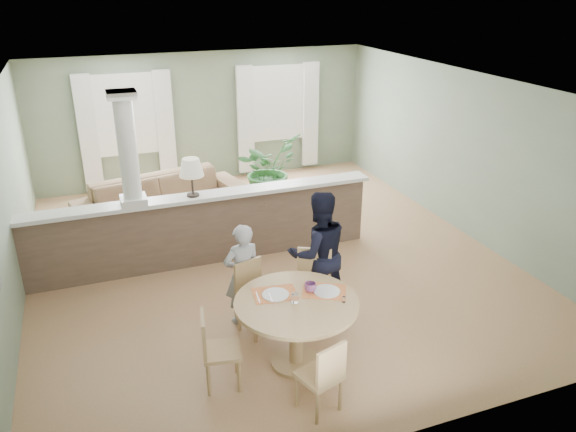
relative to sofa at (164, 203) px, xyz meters
name	(u,v)px	position (x,y,z in m)	size (l,w,h in m)	color
ground	(266,257)	(1.28, -1.77, -0.43)	(8.00, 8.00, 0.00)	tan
room_shell	(250,136)	(1.25, -1.15, 1.38)	(7.02, 8.02, 2.71)	gray
pony_wall	(199,220)	(0.30, -1.57, 0.28)	(5.32, 0.38, 2.70)	#765A4C
sofa	(164,203)	(0.00, 0.00, 0.00)	(2.95, 1.15, 0.86)	#8D6E4D
houseplant	(268,169)	(2.08, 0.49, 0.23)	(1.20, 1.04, 1.33)	#285F26
dining_table	(297,314)	(0.77, -4.39, 0.23)	(1.37, 1.37, 0.93)	tan
chair_far_boy	(254,294)	(0.53, -3.56, 0.07)	(0.52, 0.52, 0.91)	tan
chair_far_man	(314,285)	(1.27, -3.68, 0.12)	(0.60, 0.60, 0.99)	tan
chair_near	(324,374)	(0.73, -5.21, 0.04)	(0.48, 0.48, 0.85)	tan
chair_side	(215,347)	(-0.17, -4.42, 0.05)	(0.46, 0.46, 0.88)	tan
child_person	(242,274)	(0.46, -3.34, 0.24)	(0.49, 0.32, 1.35)	#9F9EA4
man_person	(318,253)	(1.44, -3.43, 0.40)	(0.81, 0.63, 1.67)	black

